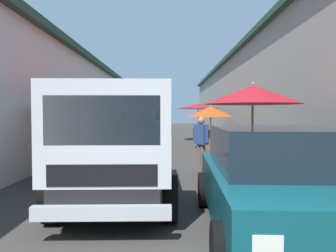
{
  "coord_description": "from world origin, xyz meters",
  "views": [
    {
      "loc": [
        -1.3,
        0.11,
        1.63
      ],
      "look_at": [
        11.22,
        0.15,
        1.19
      ],
      "focal_mm": 35.26,
      "sensor_mm": 36.0,
      "label": 1
    }
  ],
  "objects_px": {
    "fruit_stall_mid_lane": "(121,114)",
    "delivery_truck": "(117,149)",
    "fruit_stall_far_left": "(198,111)",
    "fruit_stall_near_left": "(211,116)",
    "fruit_stall_far_right": "(85,104)",
    "fruit_stall_near_right": "(252,107)",
    "parked_scooter": "(84,152)",
    "vendor_by_crates": "(201,140)",
    "hatchback_car": "(274,180)"
  },
  "relations": [
    {
      "from": "delivery_truck",
      "to": "fruit_stall_near_right",
      "type": "bearing_deg",
      "value": -51.75
    },
    {
      "from": "fruit_stall_near_left",
      "to": "fruit_stall_near_right",
      "type": "bearing_deg",
      "value": -179.87
    },
    {
      "from": "fruit_stall_mid_lane",
      "to": "hatchback_car",
      "type": "height_order",
      "value": "fruit_stall_mid_lane"
    },
    {
      "from": "fruit_stall_mid_lane",
      "to": "delivery_truck",
      "type": "bearing_deg",
      "value": -172.29
    },
    {
      "from": "fruit_stall_far_left",
      "to": "fruit_stall_near_right",
      "type": "distance_m",
      "value": 12.54
    },
    {
      "from": "vendor_by_crates",
      "to": "parked_scooter",
      "type": "distance_m",
      "value": 3.74
    },
    {
      "from": "fruit_stall_far_left",
      "to": "fruit_stall_near_right",
      "type": "xyz_separation_m",
      "value": [
        -12.54,
        -0.15,
        -0.01
      ]
    },
    {
      "from": "fruit_stall_far_right",
      "to": "fruit_stall_mid_lane",
      "type": "bearing_deg",
      "value": -7.25
    },
    {
      "from": "vendor_by_crates",
      "to": "parked_scooter",
      "type": "height_order",
      "value": "vendor_by_crates"
    },
    {
      "from": "fruit_stall_mid_lane",
      "to": "hatchback_car",
      "type": "distance_m",
      "value": 8.44
    },
    {
      "from": "fruit_stall_mid_lane",
      "to": "delivery_truck",
      "type": "xyz_separation_m",
      "value": [
        -6.64,
        -0.9,
        -0.61
      ]
    },
    {
      "from": "fruit_stall_far_right",
      "to": "delivery_truck",
      "type": "distance_m",
      "value": 3.53
    },
    {
      "from": "fruit_stall_far_left",
      "to": "hatchback_car",
      "type": "distance_m",
      "value": 15.95
    },
    {
      "from": "fruit_stall_far_right",
      "to": "vendor_by_crates",
      "type": "height_order",
      "value": "fruit_stall_far_right"
    },
    {
      "from": "fruit_stall_far_left",
      "to": "hatchback_car",
      "type": "bearing_deg",
      "value": 178.57
    },
    {
      "from": "fruit_stall_near_right",
      "to": "delivery_truck",
      "type": "relative_size",
      "value": 0.48
    },
    {
      "from": "fruit_stall_far_left",
      "to": "vendor_by_crates",
      "type": "relative_size",
      "value": 1.74
    },
    {
      "from": "fruit_stall_far_right",
      "to": "fruit_stall_mid_lane",
      "type": "relative_size",
      "value": 1.11
    },
    {
      "from": "fruit_stall_near_left",
      "to": "fruit_stall_mid_lane",
      "type": "bearing_deg",
      "value": 130.14
    },
    {
      "from": "hatchback_car",
      "to": "parked_scooter",
      "type": "relative_size",
      "value": 2.4
    },
    {
      "from": "fruit_stall_near_left",
      "to": "delivery_truck",
      "type": "relative_size",
      "value": 0.44
    },
    {
      "from": "hatchback_car",
      "to": "fruit_stall_mid_lane",
      "type": "bearing_deg",
      "value": 22.49
    },
    {
      "from": "fruit_stall_far_left",
      "to": "fruit_stall_near_left",
      "type": "height_order",
      "value": "fruit_stall_far_left"
    },
    {
      "from": "fruit_stall_far_left",
      "to": "fruit_stall_near_left",
      "type": "distance_m",
      "value": 5.01
    },
    {
      "from": "fruit_stall_mid_lane",
      "to": "parked_scooter",
      "type": "distance_m",
      "value": 2.4
    },
    {
      "from": "vendor_by_crates",
      "to": "hatchback_car",
      "type": "bearing_deg",
      "value": -174.41
    },
    {
      "from": "fruit_stall_far_left",
      "to": "fruit_stall_near_right",
      "type": "height_order",
      "value": "fruit_stall_near_right"
    },
    {
      "from": "fruit_stall_far_right",
      "to": "fruit_stall_near_right",
      "type": "relative_size",
      "value": 1.04
    },
    {
      "from": "delivery_truck",
      "to": "fruit_stall_far_left",
      "type": "bearing_deg",
      "value": -10.37
    },
    {
      "from": "fruit_stall_near_left",
      "to": "hatchback_car",
      "type": "xyz_separation_m",
      "value": [
        -10.9,
        0.53,
        -0.8
      ]
    },
    {
      "from": "fruit_stall_far_left",
      "to": "fruit_stall_near_left",
      "type": "xyz_separation_m",
      "value": [
        -5.0,
        -0.13,
        -0.28
      ]
    },
    {
      "from": "fruit_stall_near_right",
      "to": "hatchback_car",
      "type": "relative_size",
      "value": 0.6
    },
    {
      "from": "fruit_stall_near_right",
      "to": "hatchback_car",
      "type": "bearing_deg",
      "value": 170.71
    },
    {
      "from": "hatchback_car",
      "to": "vendor_by_crates",
      "type": "relative_size",
      "value": 2.57
    },
    {
      "from": "fruit_stall_near_left",
      "to": "parked_scooter",
      "type": "relative_size",
      "value": 1.31
    },
    {
      "from": "vendor_by_crates",
      "to": "fruit_stall_near_right",
      "type": "bearing_deg",
      "value": -148.39
    },
    {
      "from": "fruit_stall_near_right",
      "to": "fruit_stall_near_left",
      "type": "bearing_deg",
      "value": 0.13
    },
    {
      "from": "fruit_stall_mid_lane",
      "to": "delivery_truck",
      "type": "height_order",
      "value": "fruit_stall_mid_lane"
    },
    {
      "from": "delivery_truck",
      "to": "fruit_stall_mid_lane",
      "type": "bearing_deg",
      "value": 7.71
    },
    {
      "from": "fruit_stall_near_right",
      "to": "delivery_truck",
      "type": "xyz_separation_m",
      "value": [
        -2.25,
        2.86,
        -0.76
      ]
    },
    {
      "from": "fruit_stall_far_right",
      "to": "fruit_stall_near_left",
      "type": "relative_size",
      "value": 1.15
    },
    {
      "from": "fruit_stall_far_right",
      "to": "hatchback_car",
      "type": "bearing_deg",
      "value": -139.44
    },
    {
      "from": "fruit_stall_near_right",
      "to": "delivery_truck",
      "type": "height_order",
      "value": "fruit_stall_near_right"
    },
    {
      "from": "fruit_stall_far_right",
      "to": "hatchback_car",
      "type": "distance_m",
      "value": 5.73
    },
    {
      "from": "vendor_by_crates",
      "to": "parked_scooter",
      "type": "bearing_deg",
      "value": 77.33
    },
    {
      "from": "fruit_stall_far_right",
      "to": "parked_scooter",
      "type": "bearing_deg",
      "value": 16.27
    },
    {
      "from": "fruit_stall_near_right",
      "to": "parked_scooter",
      "type": "bearing_deg",
      "value": 61.71
    },
    {
      "from": "fruit_stall_far_right",
      "to": "fruit_stall_far_left",
      "type": "height_order",
      "value": "fruit_stall_far_right"
    },
    {
      "from": "fruit_stall_far_right",
      "to": "hatchback_car",
      "type": "height_order",
      "value": "fruit_stall_far_right"
    },
    {
      "from": "delivery_truck",
      "to": "fruit_stall_far_right",
      "type": "bearing_deg",
      "value": 23.06
    }
  ]
}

